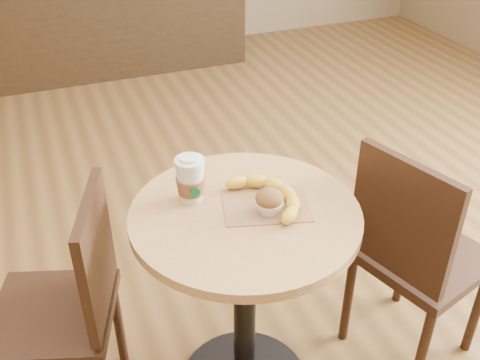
% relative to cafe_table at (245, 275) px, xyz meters
% --- Properties ---
extents(cafe_table, '(0.65, 0.65, 0.75)m').
position_rel_cafe_table_xyz_m(cafe_table, '(0.00, 0.00, 0.00)').
color(cafe_table, black).
rests_on(cafe_table, ground).
extents(chair_left, '(0.45, 0.45, 0.82)m').
position_rel_cafe_table_xyz_m(chair_left, '(-0.51, 0.14, -0.06)').
color(chair_left, black).
rests_on(chair_left, ground).
extents(chair_right, '(0.47, 0.47, 0.86)m').
position_rel_cafe_table_xyz_m(chair_right, '(0.57, -0.06, -0.04)').
color(chair_right, black).
rests_on(chair_right, ground).
extents(service_counter, '(2.30, 0.65, 1.04)m').
position_rel_cafe_table_xyz_m(service_counter, '(0.03, 3.15, 0.01)').
color(service_counter, black).
rests_on(service_counter, ground).
extents(kraft_bag, '(0.28, 0.24, 0.00)m').
position_rel_cafe_table_xyz_m(kraft_bag, '(0.07, 0.01, 0.24)').
color(kraft_bag, '#8C6344').
rests_on(kraft_bag, cafe_table).
extents(coffee_cup, '(0.09, 0.09, 0.14)m').
position_rel_cafe_table_xyz_m(coffee_cup, '(-0.12, 0.11, 0.30)').
color(coffee_cup, silver).
rests_on(coffee_cup, cafe_table).
extents(muffin, '(0.08, 0.08, 0.07)m').
position_rel_cafe_table_xyz_m(muffin, '(0.06, -0.03, 0.28)').
color(muffin, white).
rests_on(muffin, kraft_bag).
extents(banana, '(0.25, 0.31, 0.04)m').
position_rel_cafe_table_xyz_m(banana, '(0.08, 0.01, 0.26)').
color(banana, gold).
rests_on(banana, kraft_bag).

